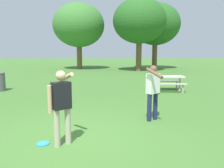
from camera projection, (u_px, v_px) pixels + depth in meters
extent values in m
plane|color=#447530|center=(74.00, 141.00, 5.03)|extent=(120.00, 120.00, 0.00)
cylinder|color=#1E234C|center=(155.00, 106.00, 6.56)|extent=(0.13, 0.13, 0.82)
cylinder|color=#1E234C|center=(149.00, 107.00, 6.40)|extent=(0.13, 0.13, 0.82)
cube|color=white|center=(153.00, 83.00, 6.37)|extent=(0.44, 0.40, 0.58)
sphere|color=brown|center=(153.00, 69.00, 6.31)|extent=(0.21, 0.21, 0.21)
cylinder|color=brown|center=(159.00, 84.00, 6.54)|extent=(0.09, 0.09, 0.58)
cylinder|color=brown|center=(154.00, 73.00, 5.95)|extent=(0.41, 0.52, 0.28)
cylinder|color=#B7AD93|center=(57.00, 128.00, 4.67)|extent=(0.13, 0.13, 0.82)
cylinder|color=#B7AD93|center=(68.00, 126.00, 4.83)|extent=(0.13, 0.13, 0.82)
cube|color=black|center=(61.00, 95.00, 4.64)|extent=(0.44, 0.40, 0.58)
sphere|color=tan|center=(61.00, 76.00, 4.58)|extent=(0.21, 0.21, 0.21)
cylinder|color=tan|center=(50.00, 99.00, 4.49)|extent=(0.09, 0.09, 0.58)
cylinder|color=tan|center=(66.00, 77.00, 4.96)|extent=(0.41, 0.52, 0.28)
cylinder|color=#2D9EDB|center=(43.00, 144.00, 4.84)|extent=(0.28, 0.28, 0.03)
cube|color=beige|center=(167.00, 77.00, 11.29)|extent=(1.75, 0.87, 0.06)
cube|color=#B6B2A8|center=(170.00, 84.00, 10.76)|extent=(1.71, 0.37, 0.05)
cube|color=#B6B2A8|center=(165.00, 81.00, 11.91)|extent=(1.71, 0.37, 0.05)
cylinder|color=#B6B2A8|center=(154.00, 84.00, 11.36)|extent=(0.11, 0.11, 0.71)
cylinder|color=#B6B2A8|center=(156.00, 89.00, 10.81)|extent=(0.09, 0.09, 0.41)
cylinder|color=#B6B2A8|center=(152.00, 85.00, 11.96)|extent=(0.09, 0.09, 0.41)
cylinder|color=#B6B2A8|center=(180.00, 84.00, 11.33)|extent=(0.11, 0.11, 0.71)
cylinder|color=#B6B2A8|center=(183.00, 89.00, 10.78)|extent=(0.09, 0.09, 0.41)
cylinder|color=#B6B2A8|center=(177.00, 85.00, 11.92)|extent=(0.09, 0.09, 0.41)
cylinder|color=brown|center=(79.00, 54.00, 25.04)|extent=(0.59, 0.59, 3.35)
ellipsoid|color=#3D7A33|center=(79.00, 25.00, 24.56)|extent=(5.75, 5.75, 4.89)
cylinder|color=brown|center=(139.00, 53.00, 22.66)|extent=(0.58, 0.58, 3.61)
ellipsoid|color=#286023|center=(139.00, 21.00, 22.17)|extent=(5.39, 5.39, 4.58)
cylinder|color=brown|center=(155.00, 53.00, 25.79)|extent=(0.59, 0.59, 3.58)
ellipsoid|color=#286023|center=(156.00, 24.00, 25.29)|extent=(5.64, 5.64, 4.80)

